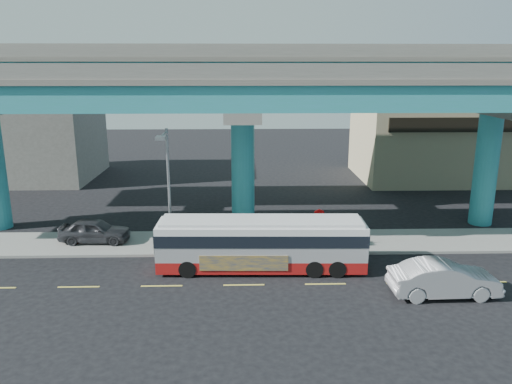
{
  "coord_description": "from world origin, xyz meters",
  "views": [
    {
      "loc": [
        -0.03,
        -22.72,
        10.46
      ],
      "look_at": [
        0.71,
        4.0,
        3.58
      ],
      "focal_mm": 35.0,
      "sensor_mm": 36.0,
      "label": 1
    }
  ],
  "objects_px": {
    "transit_bus": "(262,242)",
    "street_lamp": "(167,174)",
    "stop_sign": "(319,220)",
    "parked_car": "(95,231)",
    "sedan": "(444,279)"
  },
  "relations": [
    {
      "from": "transit_bus",
      "to": "parked_car",
      "type": "bearing_deg",
      "value": 159.11
    },
    {
      "from": "street_lamp",
      "to": "transit_bus",
      "type": "bearing_deg",
      "value": -20.25
    },
    {
      "from": "transit_bus",
      "to": "stop_sign",
      "type": "relative_size",
      "value": 4.57
    },
    {
      "from": "transit_bus",
      "to": "street_lamp",
      "type": "relative_size",
      "value": 1.55
    },
    {
      "from": "parked_car",
      "to": "stop_sign",
      "type": "relative_size",
      "value": 1.77
    },
    {
      "from": "sedan",
      "to": "stop_sign",
      "type": "height_order",
      "value": "stop_sign"
    },
    {
      "from": "street_lamp",
      "to": "parked_car",
      "type": "bearing_deg",
      "value": 155.23
    },
    {
      "from": "sedan",
      "to": "parked_car",
      "type": "height_order",
      "value": "sedan"
    },
    {
      "from": "street_lamp",
      "to": "stop_sign",
      "type": "relative_size",
      "value": 2.95
    },
    {
      "from": "parked_car",
      "to": "stop_sign",
      "type": "xyz_separation_m",
      "value": [
        13.15,
        -1.48,
        0.98
      ]
    },
    {
      "from": "transit_bus",
      "to": "street_lamp",
      "type": "bearing_deg",
      "value": 161.35
    },
    {
      "from": "stop_sign",
      "to": "street_lamp",
      "type": "bearing_deg",
      "value": -164.62
    },
    {
      "from": "transit_bus",
      "to": "sedan",
      "type": "height_order",
      "value": "transit_bus"
    },
    {
      "from": "transit_bus",
      "to": "street_lamp",
      "type": "xyz_separation_m",
      "value": [
        -5.02,
        1.85,
        3.22
      ]
    },
    {
      "from": "transit_bus",
      "to": "stop_sign",
      "type": "distance_m",
      "value": 4.24
    }
  ]
}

